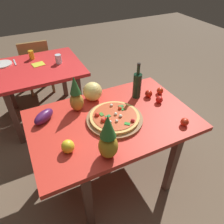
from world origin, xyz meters
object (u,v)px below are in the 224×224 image
(background_table, at_px, (38,74))
(bell_pepper, at_px, (68,146))
(tomato_near_board, at_px, (149,94))
(pizza, at_px, (114,117))
(pineapple_left, at_px, (76,96))
(wine_bottle, at_px, (137,85))
(pineapple_right, at_px, (108,139))
(display_table, at_px, (112,126))
(drinking_glass_juice, at_px, (31,55))
(knife_utensil, at_px, (15,62))
(tomato_by_bottle, at_px, (159,100))
(tomato_at_corner, at_px, (185,122))
(dinner_plate, at_px, (2,64))
(drinking_glass_water, at_px, (58,59))
(dining_chair, at_px, (37,64))
(eggplant, at_px, (44,116))
(tomato_beside_pepper, at_px, (160,91))
(pizza_board, at_px, (115,119))
(napkin_folded, at_px, (38,64))
(melon, at_px, (93,91))

(background_table, relative_size, bell_pepper, 10.48)
(tomato_near_board, bearing_deg, pizza, -159.66)
(pineapple_left, bearing_deg, wine_bottle, -4.95)
(pineapple_left, bearing_deg, pineapple_right, -87.37)
(pineapple_right, relative_size, bell_pepper, 3.53)
(display_table, distance_m, drinking_glass_juice, 1.56)
(wine_bottle, bearing_deg, knife_utensil, 126.72)
(tomato_by_bottle, distance_m, tomato_at_corner, 0.34)
(tomato_by_bottle, relative_size, dinner_plate, 0.29)
(dinner_plate, bearing_deg, drinking_glass_water, -22.06)
(dining_chair, xyz_separation_m, dinner_plate, (-0.42, -0.42, 0.27))
(pineapple_right, height_order, drinking_glass_water, pineapple_right)
(dining_chair, height_order, pineapple_left, pineapple_left)
(eggplant, relative_size, tomato_at_corner, 3.02)
(bell_pepper, bearing_deg, background_table, 89.04)
(pineapple_right, relative_size, tomato_beside_pepper, 5.58)
(pizza_board, xyz_separation_m, bell_pepper, (-0.44, -0.16, 0.03))
(pizza_board, distance_m, tomato_at_corner, 0.56)
(napkin_folded, bearing_deg, pizza, -74.33)
(pineapple_right, xyz_separation_m, melon, (0.15, 0.67, -0.07))
(pineapple_right, bearing_deg, napkin_folded, 95.95)
(pizza_board, height_order, knife_utensil, pizza_board)
(pizza, distance_m, dinner_plate, 1.69)
(display_table, xyz_separation_m, drinking_glass_juice, (-0.40, 1.50, 0.14))
(pineapple_right, bearing_deg, wine_bottle, 44.41)
(dining_chair, xyz_separation_m, tomato_beside_pepper, (0.92, -1.77, 0.29))
(tomato_at_corner, bearing_deg, pizza_board, 147.91)
(tomato_beside_pepper, bearing_deg, drinking_glass_juice, 125.91)
(display_table, relative_size, eggplant, 6.83)
(tomato_at_corner, bearing_deg, napkin_folded, 117.64)
(pizza, bearing_deg, tomato_beside_pepper, 15.94)
(pizza, height_order, pineapple_left, pineapple_left)
(display_table, bearing_deg, background_table, 108.01)
(wine_bottle, xyz_separation_m, tomato_near_board, (0.10, -0.05, -0.09))
(dining_chair, relative_size, knife_utensil, 4.72)
(pineapple_left, relative_size, tomato_by_bottle, 5.12)
(pineapple_right, distance_m, eggplant, 0.65)
(drinking_glass_juice, relative_size, drinking_glass_water, 1.00)
(pizza_board, distance_m, bell_pepper, 0.47)
(background_table, xyz_separation_m, pizza_board, (0.41, -1.27, 0.11))
(display_table, xyz_separation_m, pineapple_right, (-0.20, -0.34, 0.24))
(background_table, bearing_deg, drinking_glass_water, -4.35)
(pizza_board, bearing_deg, wine_bottle, 32.81)
(drinking_glass_juice, bearing_deg, tomato_by_bottle, -59.00)
(tomato_beside_pepper, xyz_separation_m, napkin_folded, (-0.95, 1.16, -0.03))
(tomato_by_bottle, xyz_separation_m, drinking_glass_water, (-0.61, 1.21, 0.02))
(pineapple_right, bearing_deg, tomato_near_board, 36.51)
(bell_pepper, bearing_deg, dinner_plate, 101.08)
(dining_chair, distance_m, pineapple_left, 1.72)
(drinking_glass_juice, distance_m, drinking_glass_water, 0.38)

